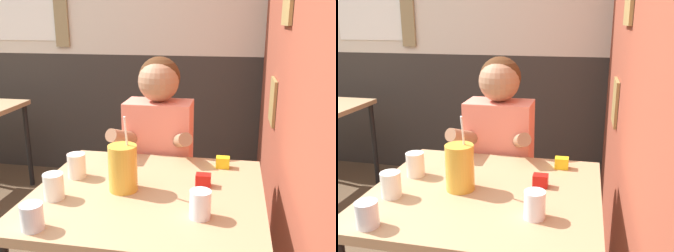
% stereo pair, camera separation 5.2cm
% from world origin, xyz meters
% --- Properties ---
extents(brick_wall_right, '(0.08, 4.22, 2.70)m').
position_xyz_m(brick_wall_right, '(1.52, 1.11, 1.35)').
color(brick_wall_right, brown).
rests_on(brick_wall_right, ground_plane).
extents(back_wall, '(5.98, 0.09, 2.70)m').
position_xyz_m(back_wall, '(-0.01, 2.25, 1.35)').
color(back_wall, beige).
rests_on(back_wall, ground_plane).
extents(main_table, '(0.89, 0.79, 0.75)m').
position_xyz_m(main_table, '(0.95, 0.37, 0.68)').
color(main_table, tan).
rests_on(main_table, ground_plane).
extents(person_seated, '(0.42, 0.41, 1.22)m').
position_xyz_m(person_seated, '(0.89, 0.90, 0.65)').
color(person_seated, '#EA7F6B').
rests_on(person_seated, ground_plane).
extents(cocktail_pitcher, '(0.11, 0.11, 0.30)m').
position_xyz_m(cocktail_pitcher, '(0.85, 0.37, 0.85)').
color(cocktail_pitcher, gold).
rests_on(cocktail_pitcher, main_table).
extents(glass_near_pitcher, '(0.07, 0.07, 0.10)m').
position_xyz_m(glass_near_pitcher, '(1.17, 0.21, 0.80)').
color(glass_near_pitcher, silver).
rests_on(glass_near_pitcher, main_table).
extents(glass_center, '(0.08, 0.08, 0.10)m').
position_xyz_m(glass_center, '(0.62, 0.25, 0.80)').
color(glass_center, silver).
rests_on(glass_center, main_table).
extents(glass_far_side, '(0.08, 0.08, 0.10)m').
position_xyz_m(glass_far_side, '(0.62, 0.45, 0.81)').
color(glass_far_side, silver).
rests_on(glass_far_side, main_table).
extents(glass_by_brick, '(0.07, 0.07, 0.09)m').
position_xyz_m(glass_by_brick, '(0.65, 0.04, 0.80)').
color(glass_by_brick, silver).
rests_on(glass_by_brick, main_table).
extents(condiment_ketchup, '(0.06, 0.04, 0.05)m').
position_xyz_m(condiment_ketchup, '(1.16, 0.46, 0.78)').
color(condiment_ketchup, '#B7140F').
rests_on(condiment_ketchup, main_table).
extents(condiment_mustard, '(0.06, 0.04, 0.05)m').
position_xyz_m(condiment_mustard, '(1.23, 0.67, 0.78)').
color(condiment_mustard, yellow).
rests_on(condiment_mustard, main_table).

